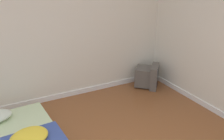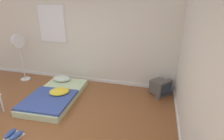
# 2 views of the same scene
# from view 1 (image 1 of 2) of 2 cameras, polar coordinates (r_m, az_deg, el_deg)

# --- Properties ---
(wall_back) EXTENTS (7.41, 0.08, 2.60)m
(wall_back) POSITION_cam_1_polar(r_m,az_deg,el_deg) (4.08, -19.75, 8.87)
(wall_back) COLOR silver
(wall_back) RESTS_ON ground_plane
(crt_tv) EXTENTS (0.59, 0.59, 0.44)m
(crt_tv) POSITION_cam_1_polar(r_m,az_deg,el_deg) (4.89, 8.20, -1.42)
(crt_tv) COLOR #56514C
(crt_tv) RESTS_ON ground_plane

